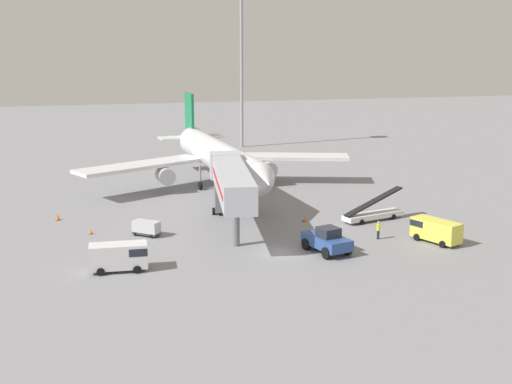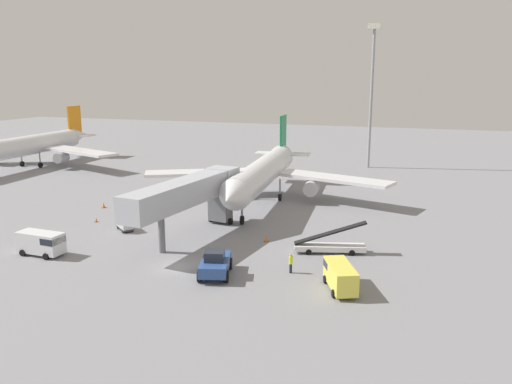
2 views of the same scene
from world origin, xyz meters
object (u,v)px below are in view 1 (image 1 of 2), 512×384
(pushback_tug, at_px, (327,240))
(baggage_cart_outer_right, at_px, (146,228))
(airplane_at_gate, at_px, (217,156))
(safety_cone_charlie, at_px, (305,218))
(service_van_near_center, at_px, (120,256))
(apron_light_mast, at_px, (241,40))
(belt_loader_truck, at_px, (373,214))
(ground_crew_worker_foreground, at_px, (378,230))
(jet_bridge, at_px, (231,181))
(safety_cone_bravo, at_px, (91,231))
(safety_cone_alpha, at_px, (58,217))
(service_van_mid_left, at_px, (435,229))

(pushback_tug, distance_m, baggage_cart_outer_right, 18.52)
(airplane_at_gate, height_order, safety_cone_charlie, airplane_at_gate)
(service_van_near_center, height_order, apron_light_mast, apron_light_mast)
(belt_loader_truck, bearing_deg, baggage_cart_outer_right, -179.57)
(pushback_tug, bearing_deg, ground_crew_worker_foreground, 24.38)
(jet_bridge, relative_size, safety_cone_charlie, 28.27)
(belt_loader_truck, distance_m, safety_cone_bravo, 30.13)
(service_van_near_center, bearing_deg, pushback_tug, 2.32)
(airplane_at_gate, distance_m, apron_light_mast, 38.65)
(ground_crew_worker_foreground, xyz_separation_m, safety_cone_alpha, (-31.24, 14.96, -0.62))
(apron_light_mast, bearing_deg, service_van_mid_left, -84.95)
(baggage_cart_outer_right, xyz_separation_m, safety_cone_bravo, (-5.48, 1.93, -0.57))
(belt_loader_truck, xyz_separation_m, safety_cone_charlie, (-7.39, 1.38, -0.44))
(service_van_near_center, xyz_separation_m, baggage_cart_outer_right, (3.06, 10.27, -0.51))
(airplane_at_gate, relative_size, pushback_tug, 6.97)
(safety_cone_charlie, bearing_deg, safety_cone_bravo, 179.09)
(service_van_mid_left, xyz_separation_m, apron_light_mast, (-5.54, 62.66, 17.78))
(airplane_at_gate, relative_size, belt_loader_truck, 5.11)
(airplane_at_gate, distance_m, jet_bridge, 19.76)
(pushback_tug, relative_size, safety_cone_alpha, 7.41)
(airplane_at_gate, distance_m, safety_cone_bravo, 24.60)
(safety_cone_alpha, relative_size, safety_cone_charlie, 1.07)
(safety_cone_alpha, bearing_deg, service_van_mid_left, -25.35)
(baggage_cart_outer_right, distance_m, ground_crew_worker_foreground, 23.24)
(airplane_at_gate, relative_size, baggage_cart_outer_right, 13.15)
(airplane_at_gate, height_order, service_van_mid_left, airplane_at_gate)
(safety_cone_bravo, relative_size, safety_cone_charlie, 0.82)
(service_van_near_center, xyz_separation_m, safety_cone_charlie, (20.28, 11.83, -1.01))
(belt_loader_truck, xyz_separation_m, safety_cone_bravo, (-30.08, 1.74, -0.50))
(service_van_mid_left, bearing_deg, pushback_tug, -176.44)
(jet_bridge, distance_m, ground_crew_worker_foreground, 15.69)
(service_van_near_center, distance_m, ground_crew_worker_foreground, 25.62)
(belt_loader_truck, xyz_separation_m, baggage_cart_outer_right, (-24.60, -0.18, 0.07))
(baggage_cart_outer_right, bearing_deg, jet_bridge, 0.97)
(jet_bridge, xyz_separation_m, safety_cone_bravo, (-14.24, 1.78, -4.91))
(baggage_cart_outer_right, distance_m, safety_cone_bravo, 5.83)
(belt_loader_truck, xyz_separation_m, service_van_near_center, (-27.67, -10.45, 0.58))
(jet_bridge, xyz_separation_m, ground_crew_worker_foreground, (13.53, -6.75, -4.20))
(baggage_cart_outer_right, bearing_deg, safety_cone_alpha, 136.96)
(ground_crew_worker_foreground, height_order, safety_cone_bravo, ground_crew_worker_foreground)
(safety_cone_bravo, bearing_deg, apron_light_mast, 62.37)
(service_van_mid_left, relative_size, safety_cone_alpha, 7.14)
(safety_cone_bravo, bearing_deg, pushback_tug, -28.12)
(pushback_tug, height_order, ground_crew_worker_foreground, pushback_tug)
(safety_cone_bravo, bearing_deg, belt_loader_truck, -3.31)
(airplane_at_gate, xyz_separation_m, ground_crew_worker_foreground, (11.34, -26.37, -3.42))
(service_van_mid_left, bearing_deg, baggage_cart_outer_right, 162.12)
(jet_bridge, bearing_deg, apron_light_mast, 76.44)
(safety_cone_charlie, bearing_deg, service_van_near_center, -149.73)
(safety_cone_charlie, height_order, apron_light_mast, apron_light_mast)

